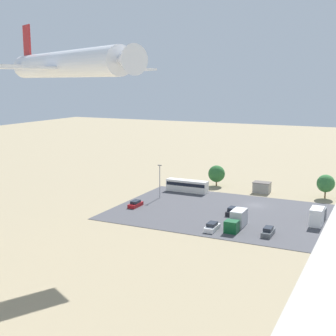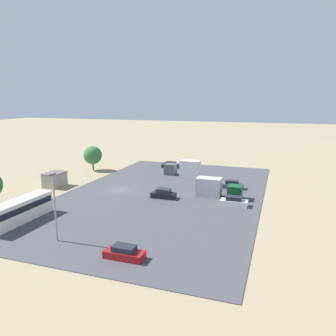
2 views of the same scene
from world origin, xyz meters
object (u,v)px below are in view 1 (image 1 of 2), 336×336
bus (187,185)px  parked_car_4 (212,227)px  shed_building (262,187)px  airplane (67,64)px  parked_truck_0 (237,220)px  parked_truck_1 (318,216)px  parked_car_0 (268,232)px  parked_car_3 (232,211)px  parked_car_1 (136,204)px

bus → parked_car_4: bus is taller
shed_building → bus: bearing=23.8°
bus → airplane: airplane is taller
parked_truck_0 → parked_truck_1: 16.94m
parked_car_0 → parked_car_3: bearing=-44.8°
parked_truck_1 → parked_car_0: bearing=-121.9°
parked_car_0 → parked_car_4: bearing=9.8°
shed_building → parked_car_3: size_ratio=1.07×
parked_car_0 → parked_car_4: (10.46, 1.80, -0.01)m
airplane → parked_car_1: bearing=-140.9°
shed_building → parked_truck_1: 27.34m
parked_car_3 → parked_car_4: bearing=-90.9°
parked_car_3 → parked_truck_1: (-17.45, -1.35, 0.93)m
parked_car_4 → airplane: (16.16, 21.95, 30.24)m
parked_truck_0 → airplane: 43.75m
parked_car_0 → parked_car_1: parked_car_0 is taller
parked_car_1 → airplane: bearing=100.4°
parked_truck_1 → shed_building: bearing=128.3°
parked_car_0 → parked_truck_1: (-7.19, -11.55, 0.96)m
parked_truck_0 → airplane: bearing=52.0°
parked_car_1 → parked_truck_1: 39.72m
parked_truck_1 → airplane: size_ratio=0.22×
shed_building → parked_truck_0: size_ratio=0.57×
parked_car_0 → parked_truck_0: parked_truck_0 is taller
parked_car_1 → parked_car_3: size_ratio=1.04×
parked_car_0 → airplane: size_ratio=0.12×
parked_car_4 → airplane: size_ratio=0.12×
parked_car_3 → airplane: 48.30m
bus → parked_car_4: bearing=32.0°
parked_truck_0 → parked_truck_1: bearing=-144.8°
parked_car_1 → bus: bearing=-104.6°
parked_truck_1 → airplane: bearing=-133.8°
parked_car_3 → parked_car_4: (0.19, 12.00, -0.03)m
airplane → parked_car_4: bearing=172.3°
parked_car_1 → parked_car_3: (-21.96, -3.50, 0.08)m
shed_building → parked_car_1: shed_building is taller
parked_car_3 → parked_truck_0: size_ratio=0.53×
parked_car_0 → parked_truck_1: bearing=-121.9°
shed_building → parked_car_1: bearing=49.5°
parked_car_1 → parked_truck_1: (-39.41, -4.85, 1.01)m
parked_car_3 → airplane: (16.36, 33.95, 30.21)m
shed_building → parked_truck_1: (-16.95, 21.46, 0.30)m
shed_building → parked_car_4: bearing=88.8°
parked_car_4 → parked_car_1: bearing=-21.3°
bus → parked_car_4: 31.92m
parked_car_4 → parked_truck_0: size_ratio=0.55×
bus → airplane: (-0.76, 48.99, 29.22)m
parked_car_3 → parked_truck_1: size_ratio=0.53×
shed_building → parked_car_0: (-9.76, 33.01, -0.66)m
bus → parked_truck_0: (-20.73, 23.44, -0.15)m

